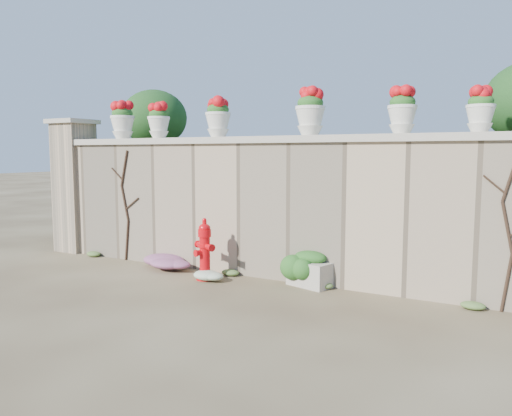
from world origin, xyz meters
The scene contains 19 objects.
ground centered at (0.00, 0.00, 0.00)m, with size 80.00×80.00×0.00m, color #473723.
stone_wall centered at (0.00, 1.80, 1.00)m, with size 8.00×0.40×2.00m, color tan.
wall_cap centered at (0.00, 1.80, 2.05)m, with size 8.10×0.52×0.10m, color #BEB4A0.
gate_pillar centered at (-4.15, 1.80, 1.26)m, with size 0.72×0.72×2.48m.
raised_fill centered at (0.00, 5.00, 1.00)m, with size 9.00×6.00×2.00m, color #384C23.
back_shrub_left centered at (-3.20, 3.00, 2.55)m, with size 1.30×1.30×1.10m, color #143814.
vine_left centered at (-2.67, 1.58, 0.99)m, with size 0.60×0.04×1.91m.
vine_right centered at (3.23, 1.58, 0.99)m, with size 0.60×0.04×1.91m.
fire_hydrant centered at (-0.71, 1.13, 0.46)m, with size 0.39×0.28×0.91m.
planter_box centered at (0.79, 1.55, 0.23)m, with size 0.67×0.50×0.50m.
green_shrub centered at (0.63, 1.49, 0.29)m, with size 0.61×0.55×0.58m, color #1E5119.
magenta_clump centered at (-1.55, 1.35, 0.13)m, with size 1.00×0.66×0.27m, color #C327AB.
white_flowers centered at (-0.55, 1.07, 0.09)m, with size 0.52×0.42×0.19m, color white.
urn_pot_0 centered at (-2.90, 1.80, 2.42)m, with size 0.42×0.42×0.65m.
urn_pot_1 centered at (-2.08, 1.80, 2.39)m, with size 0.37×0.37×0.58m.
urn_pot_2 centered at (-0.90, 1.80, 2.41)m, with size 0.40×0.40×0.62m.
urn_pot_3 centered at (0.65, 1.80, 2.43)m, with size 0.42×0.42×0.66m.
urn_pot_4 centered at (1.93, 1.80, 2.39)m, with size 0.37×0.37×0.59m.
urn_pot_5 centered at (2.85, 1.80, 2.36)m, with size 0.34×0.34×0.53m.
Camera 1 is at (3.44, -4.79, 1.85)m, focal length 35.00 mm.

